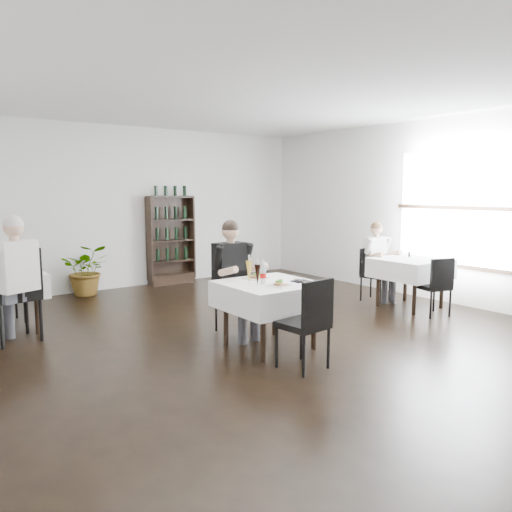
{
  "coord_description": "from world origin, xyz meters",
  "views": [
    {
      "loc": [
        -3.75,
        -4.48,
        1.82
      ],
      "look_at": [
        -0.35,
        0.2,
        1.06
      ],
      "focal_mm": 35.0,
      "sensor_mm": 36.0,
      "label": 1
    }
  ],
  "objects_px": {
    "main_table": "(269,295)",
    "potted_tree": "(87,270)",
    "diner_main": "(234,270)",
    "wine_shelf": "(171,241)"
  },
  "relations": [
    {
      "from": "wine_shelf",
      "to": "diner_main",
      "type": "height_order",
      "value": "wine_shelf"
    },
    {
      "from": "diner_main",
      "to": "wine_shelf",
      "type": "bearing_deg",
      "value": 75.02
    },
    {
      "from": "wine_shelf",
      "to": "diner_main",
      "type": "relative_size",
      "value": 1.2
    },
    {
      "from": "wine_shelf",
      "to": "potted_tree",
      "type": "height_order",
      "value": "wine_shelf"
    },
    {
      "from": "diner_main",
      "to": "potted_tree",
      "type": "bearing_deg",
      "value": 100.75
    },
    {
      "from": "wine_shelf",
      "to": "main_table",
      "type": "bearing_deg",
      "value": -101.78
    },
    {
      "from": "main_table",
      "to": "potted_tree",
      "type": "relative_size",
      "value": 1.15
    },
    {
      "from": "main_table",
      "to": "diner_main",
      "type": "bearing_deg",
      "value": 99.49
    },
    {
      "from": "main_table",
      "to": "potted_tree",
      "type": "xyz_separation_m",
      "value": [
        -0.78,
        4.2,
        -0.17
      ]
    },
    {
      "from": "potted_tree",
      "to": "diner_main",
      "type": "height_order",
      "value": "diner_main"
    }
  ]
}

